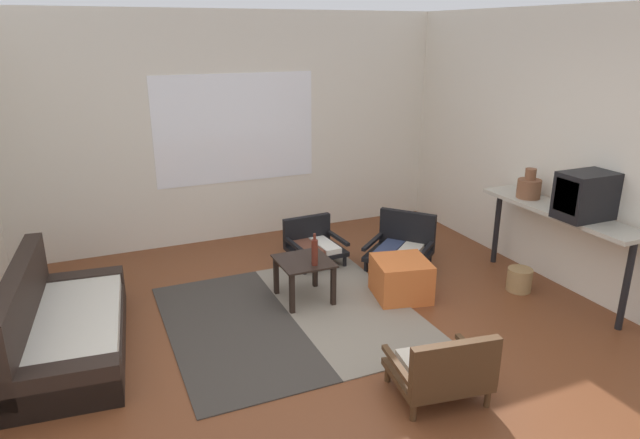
{
  "coord_description": "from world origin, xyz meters",
  "views": [
    {
      "loc": [
        -1.73,
        -3.48,
        2.47
      ],
      "look_at": [
        0.2,
        0.95,
        0.83
      ],
      "focal_mm": 31.43,
      "sensor_mm": 36.0,
      "label": 1
    }
  ],
  "objects_px": {
    "armchair_by_window": "(313,243)",
    "console_shelf": "(558,219)",
    "clay_vase": "(529,187)",
    "ottoman_orange": "(401,279)",
    "wicker_basket": "(519,280)",
    "crt_television": "(587,195)",
    "armchair_corner": "(402,245)",
    "glass_bottle": "(315,252)",
    "coffee_table": "(304,269)",
    "couch": "(62,328)",
    "armchair_striped_foreground": "(443,370)"
  },
  "relations": [
    {
      "from": "armchair_by_window",
      "to": "glass_bottle",
      "type": "distance_m",
      "value": 1.1
    },
    {
      "from": "armchair_striped_foreground",
      "to": "clay_vase",
      "type": "xyz_separation_m",
      "value": [
        2.0,
        1.44,
        0.73
      ]
    },
    {
      "from": "couch",
      "to": "armchair_by_window",
      "type": "relative_size",
      "value": 3.1
    },
    {
      "from": "armchair_by_window",
      "to": "wicker_basket",
      "type": "height_order",
      "value": "armchair_by_window"
    },
    {
      "from": "coffee_table",
      "to": "console_shelf",
      "type": "distance_m",
      "value": 2.47
    },
    {
      "from": "armchair_by_window",
      "to": "console_shelf",
      "type": "distance_m",
      "value": 2.53
    },
    {
      "from": "couch",
      "to": "coffee_table",
      "type": "bearing_deg",
      "value": 2.37
    },
    {
      "from": "couch",
      "to": "console_shelf",
      "type": "relative_size",
      "value": 1.05
    },
    {
      "from": "coffee_table",
      "to": "glass_bottle",
      "type": "distance_m",
      "value": 0.27
    },
    {
      "from": "armchair_corner",
      "to": "crt_television",
      "type": "relative_size",
      "value": 1.67
    },
    {
      "from": "couch",
      "to": "crt_television",
      "type": "bearing_deg",
      "value": -12.71
    },
    {
      "from": "armchair_striped_foreground",
      "to": "console_shelf",
      "type": "distance_m",
      "value": 2.31
    },
    {
      "from": "armchair_striped_foreground",
      "to": "console_shelf",
      "type": "bearing_deg",
      "value": 26.99
    },
    {
      "from": "wicker_basket",
      "to": "ottoman_orange",
      "type": "bearing_deg",
      "value": 163.19
    },
    {
      "from": "coffee_table",
      "to": "wicker_basket",
      "type": "height_order",
      "value": "coffee_table"
    },
    {
      "from": "ottoman_orange",
      "to": "clay_vase",
      "type": "height_order",
      "value": "clay_vase"
    },
    {
      "from": "ottoman_orange",
      "to": "wicker_basket",
      "type": "xyz_separation_m",
      "value": [
        1.16,
        -0.35,
        -0.08
      ]
    },
    {
      "from": "crt_television",
      "to": "wicker_basket",
      "type": "bearing_deg",
      "value": 121.41
    },
    {
      "from": "ottoman_orange",
      "to": "glass_bottle",
      "type": "xyz_separation_m",
      "value": [
        -0.83,
        0.17,
        0.35
      ]
    },
    {
      "from": "couch",
      "to": "crt_television",
      "type": "xyz_separation_m",
      "value": [
        4.42,
        -1.0,
        0.85
      ]
    },
    {
      "from": "armchair_by_window",
      "to": "glass_bottle",
      "type": "height_order",
      "value": "glass_bottle"
    },
    {
      "from": "ottoman_orange",
      "to": "crt_television",
      "type": "bearing_deg",
      "value": -28.48
    },
    {
      "from": "crt_television",
      "to": "coffee_table",
      "type": "bearing_deg",
      "value": 154.73
    },
    {
      "from": "armchair_corner",
      "to": "console_shelf",
      "type": "height_order",
      "value": "console_shelf"
    },
    {
      "from": "armchair_corner",
      "to": "console_shelf",
      "type": "distance_m",
      "value": 1.62
    },
    {
      "from": "armchair_by_window",
      "to": "wicker_basket",
      "type": "relative_size",
      "value": 2.46
    },
    {
      "from": "couch",
      "to": "wicker_basket",
      "type": "bearing_deg",
      "value": -7.93
    },
    {
      "from": "couch",
      "to": "wicker_basket",
      "type": "height_order",
      "value": "couch"
    },
    {
      "from": "console_shelf",
      "to": "armchair_corner",
      "type": "bearing_deg",
      "value": 131.05
    },
    {
      "from": "wicker_basket",
      "to": "couch",
      "type": "bearing_deg",
      "value": 172.07
    },
    {
      "from": "clay_vase",
      "to": "glass_bottle",
      "type": "distance_m",
      "value": 2.3
    },
    {
      "from": "glass_bottle",
      "to": "wicker_basket",
      "type": "distance_m",
      "value": 2.1
    },
    {
      "from": "armchair_striped_foreground",
      "to": "glass_bottle",
      "type": "xyz_separation_m",
      "value": [
        -0.25,
        1.68,
        0.3
      ]
    },
    {
      "from": "armchair_by_window",
      "to": "glass_bottle",
      "type": "bearing_deg",
      "value": -112.14
    },
    {
      "from": "console_shelf",
      "to": "crt_television",
      "type": "height_order",
      "value": "crt_television"
    },
    {
      "from": "crt_television",
      "to": "glass_bottle",
      "type": "distance_m",
      "value": 2.49
    },
    {
      "from": "armchair_by_window",
      "to": "armchair_striped_foreground",
      "type": "bearing_deg",
      "value": -93.22
    },
    {
      "from": "armchair_corner",
      "to": "glass_bottle",
      "type": "xyz_separation_m",
      "value": [
        -1.25,
        -0.5,
        0.3
      ]
    },
    {
      "from": "ottoman_orange",
      "to": "clay_vase",
      "type": "bearing_deg",
      "value": -2.66
    },
    {
      "from": "crt_television",
      "to": "clay_vase",
      "type": "xyz_separation_m",
      "value": [
        0.0,
        0.7,
        -0.1
      ]
    },
    {
      "from": "armchair_corner",
      "to": "ottoman_orange",
      "type": "xyz_separation_m",
      "value": [
        -0.41,
        -0.67,
        -0.05
      ]
    },
    {
      "from": "wicker_basket",
      "to": "console_shelf",
      "type": "bearing_deg",
      "value": -27.1
    },
    {
      "from": "armchair_corner",
      "to": "clay_vase",
      "type": "distance_m",
      "value": 1.44
    },
    {
      "from": "armchair_corner",
      "to": "ottoman_orange",
      "type": "bearing_deg",
      "value": -121.67
    },
    {
      "from": "wicker_basket",
      "to": "glass_bottle",
      "type": "bearing_deg",
      "value": 165.27
    },
    {
      "from": "armchair_by_window",
      "to": "console_shelf",
      "type": "height_order",
      "value": "console_shelf"
    },
    {
      "from": "clay_vase",
      "to": "ottoman_orange",
      "type": "bearing_deg",
      "value": 177.34
    },
    {
      "from": "armchair_by_window",
      "to": "armchair_corner",
      "type": "relative_size",
      "value": 0.68
    },
    {
      "from": "armchair_corner",
      "to": "console_shelf",
      "type": "relative_size",
      "value": 0.5
    },
    {
      "from": "armchair_striped_foreground",
      "to": "crt_television",
      "type": "xyz_separation_m",
      "value": [
        2.0,
        0.73,
        0.83
      ]
    }
  ]
}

